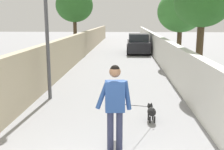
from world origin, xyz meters
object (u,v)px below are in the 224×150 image
object	(u,v)px
person_skateboarder	(115,101)
dog	(151,111)
skateboard	(115,150)
car_near	(138,44)
tree_right_far	(202,4)
tree_left_mid	(74,6)
lamp_post	(46,17)
tree_right_distant	(181,12)

from	to	relation	value
person_skateboarder	dog	size ratio (longest dim) A/B	0.82
person_skateboarder	skateboard	bearing A→B (deg)	-14.04
person_skateboarder	car_near	size ratio (longest dim) A/B	0.45
person_skateboarder	dog	bearing A→B (deg)	-26.09
tree_right_far	tree_left_mid	bearing A→B (deg)	31.92
lamp_post	car_near	world-z (taller)	lamp_post
tree_right_far	dog	distance (m)	5.55
lamp_post	skateboard	xyz separation A→B (m)	(-3.76, -2.38, -2.67)
tree_left_mid	tree_right_far	world-z (taller)	tree_left_mid
tree_right_distant	skateboard	distance (m)	12.30
skateboard	car_near	bearing A→B (deg)	-4.05
tree_right_far	person_skateboarder	world-z (taller)	tree_right_far
tree_right_far	car_near	size ratio (longest dim) A/B	1.11
tree_left_mid	person_skateboarder	distance (m)	18.08
lamp_post	tree_right_distant	bearing A→B (deg)	-36.97
tree_right_distant	car_near	xyz separation A→B (m)	(5.14, 2.21, -2.37)
tree_right_distant	car_near	size ratio (longest dim) A/B	1.13
tree_left_mid	tree_right_far	distance (m)	13.56
skateboard	car_near	distance (m)	16.62
tree_left_mid	person_skateboarder	xyz separation A→B (m)	(-17.43, -4.02, -2.64)
tree_right_distant	dog	distance (m)	10.32
tree_left_mid	skateboard	xyz separation A→B (m)	(-17.43, -4.02, -3.68)
skateboard	car_near	size ratio (longest dim) A/B	0.21
tree_left_mid	tree_right_far	bearing A→B (deg)	-148.08
tree_right_distant	car_near	distance (m)	6.08
tree_left_mid	car_near	size ratio (longest dim) A/B	1.33
lamp_post	car_near	distance (m)	13.44
lamp_post	dog	world-z (taller)	lamp_post
tree_right_distant	lamp_post	world-z (taller)	tree_right_distant
tree_left_mid	lamp_post	world-z (taller)	tree_left_mid
tree_right_far	tree_right_distant	xyz separation A→B (m)	(5.50, -0.24, -0.16)
tree_right_distant	person_skateboarder	distance (m)	12.08
dog	skateboard	bearing A→B (deg)	153.91
tree_right_distant	tree_right_far	bearing A→B (deg)	177.48
skateboard	dog	distance (m)	2.04
skateboard	person_skateboarder	distance (m)	1.03
tree_right_distant	lamp_post	size ratio (longest dim) A/B	1.10
dog	lamp_post	bearing A→B (deg)	59.25
tree_right_far	dog	xyz separation A→B (m)	(-4.11, 2.25, -2.98)
tree_right_distant	person_skateboarder	world-z (taller)	tree_right_distant
dog	tree_right_distant	bearing A→B (deg)	-14.57
tree_right_distant	lamp_post	xyz separation A→B (m)	(-7.66, 5.77, -0.35)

